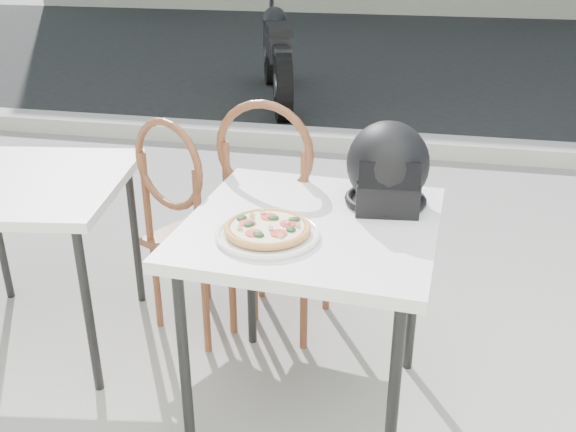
% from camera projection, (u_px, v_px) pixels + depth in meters
% --- Properties ---
extents(street_asphalt, '(30.00, 8.00, 0.00)m').
position_uv_depth(street_asphalt, '(434.00, 55.00, 8.30)').
color(street_asphalt, black).
rests_on(street_asphalt, ground).
extents(curb, '(30.00, 0.25, 0.12)m').
position_uv_depth(curb, '(432.00, 147.00, 4.71)').
color(curb, '#ACA9A1').
rests_on(curb, ground).
extents(cafe_table_main, '(0.80, 0.80, 0.72)m').
position_uv_depth(cafe_table_main, '(312.00, 240.00, 1.99)').
color(cafe_table_main, white).
rests_on(cafe_table_main, ground).
extents(plate, '(0.32, 0.32, 0.02)m').
position_uv_depth(plate, '(268.00, 234.00, 1.86)').
color(plate, white).
rests_on(plate, cafe_table_main).
extents(pizza, '(0.31, 0.31, 0.03)m').
position_uv_depth(pizza, '(268.00, 228.00, 1.85)').
color(pizza, '#DE9D51').
rests_on(pizza, plate).
extents(helmet, '(0.30, 0.30, 0.27)m').
position_uv_depth(helmet, '(388.00, 169.00, 2.03)').
color(helmet, black).
rests_on(helmet, cafe_table_main).
extents(cafe_chair_main, '(0.43, 0.43, 1.00)m').
position_uv_depth(cafe_chair_main, '(274.00, 208.00, 2.47)').
color(cafe_chair_main, brown).
rests_on(cafe_chair_main, ground).
extents(cafe_table_side, '(0.84, 0.84, 0.70)m').
position_uv_depth(cafe_table_side, '(24.00, 195.00, 2.38)').
color(cafe_table_side, white).
rests_on(cafe_table_side, ground).
extents(cafe_chair_side, '(0.48, 0.48, 0.93)m').
position_uv_depth(cafe_chair_side, '(189.00, 217.00, 2.48)').
color(cafe_chair_side, brown).
rests_on(cafe_chair_side, ground).
extents(motorcycle, '(0.78, 1.98, 1.02)m').
position_uv_depth(motorcycle, '(276.00, 53.00, 6.01)').
color(motorcycle, black).
rests_on(motorcycle, street_asphalt).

